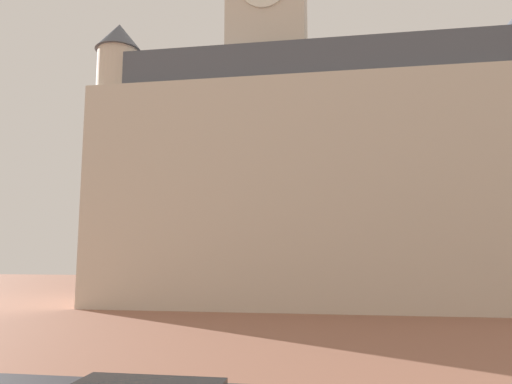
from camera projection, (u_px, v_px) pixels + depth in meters
The scene contains 1 object.
landmark_building at pixel (306, 170), 32.59m from camera, with size 29.73×10.28×30.13m.
Camera 1 is at (2.01, 0.78, 3.51)m, focal length 32.31 mm.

